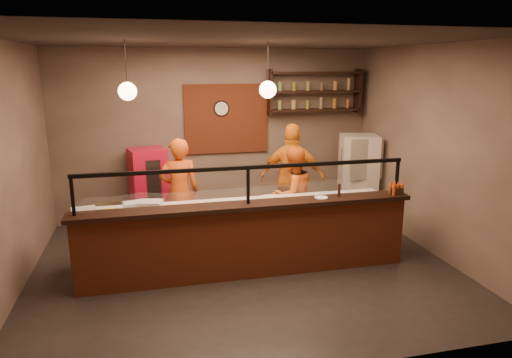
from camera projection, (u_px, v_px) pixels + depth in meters
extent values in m
plane|color=black|center=(244.00, 266.00, 6.72)|extent=(6.00, 6.00, 0.00)
plane|color=#332D28|center=(242.00, 40.00, 5.95)|extent=(6.00, 6.00, 0.00)
plane|color=#766557|center=(216.00, 135.00, 8.70)|extent=(6.00, 0.00, 6.00)
plane|color=#766557|center=(7.00, 171.00, 5.66)|extent=(0.00, 5.00, 5.00)
plane|color=#766557|center=(434.00, 151.00, 7.01)|extent=(0.00, 5.00, 5.00)
plane|color=#766557|center=(302.00, 216.00, 3.97)|extent=(6.00, 0.00, 6.00)
cube|color=brown|center=(227.00, 119.00, 8.64)|extent=(1.60, 0.04, 1.30)
cube|color=brown|center=(248.00, 242.00, 6.32)|extent=(4.60, 0.25, 1.00)
cube|color=black|center=(248.00, 206.00, 6.19)|extent=(4.70, 0.37, 0.06)
cube|color=gray|center=(241.00, 235.00, 6.81)|extent=(4.60, 0.75, 0.85)
cube|color=white|center=(241.00, 206.00, 6.70)|extent=(4.60, 0.75, 0.05)
cube|color=white|center=(248.00, 186.00, 6.12)|extent=(4.40, 0.02, 0.50)
cube|color=black|center=(248.00, 167.00, 6.06)|extent=(4.50, 0.05, 0.05)
cube|color=black|center=(72.00, 196.00, 5.62)|extent=(0.04, 0.04, 0.50)
cube|color=black|center=(248.00, 186.00, 6.12)|extent=(0.04, 0.04, 0.50)
cube|color=black|center=(397.00, 177.00, 6.62)|extent=(0.04, 0.04, 0.50)
cube|color=black|center=(314.00, 110.00, 8.85)|extent=(1.80, 0.28, 0.04)
cube|color=black|center=(315.00, 91.00, 8.76)|extent=(1.80, 0.28, 0.04)
cube|color=black|center=(315.00, 73.00, 8.68)|extent=(1.80, 0.28, 0.04)
cube|color=black|center=(270.00, 92.00, 8.56)|extent=(0.04, 0.28, 0.85)
cube|color=black|center=(358.00, 91.00, 8.97)|extent=(0.04, 0.28, 0.85)
cylinder|color=black|center=(221.00, 108.00, 8.56)|extent=(0.30, 0.04, 0.30)
cylinder|color=black|center=(126.00, 64.00, 5.87)|extent=(0.01, 0.01, 0.60)
sphere|color=#FFB98C|center=(127.00, 91.00, 5.96)|extent=(0.24, 0.24, 0.24)
cylinder|color=black|center=(268.00, 64.00, 6.30)|extent=(0.01, 0.01, 0.60)
sphere|color=#FFB98C|center=(268.00, 90.00, 6.39)|extent=(0.24, 0.24, 0.24)
imported|color=#D65014|center=(180.00, 191.00, 7.45)|extent=(0.65, 0.43, 1.76)
imported|color=#DA5E14|center=(293.00, 195.00, 7.55)|extent=(0.92, 0.81, 1.59)
imported|color=orange|center=(292.00, 179.00, 7.97)|extent=(1.22, 0.89, 1.92)
cube|color=beige|center=(358.00, 177.00, 8.73)|extent=(0.81, 0.78, 1.62)
cube|color=#B80C2B|center=(149.00, 188.00, 8.28)|extent=(0.73, 0.69, 1.44)
cylinder|color=beige|center=(272.00, 200.00, 6.91)|extent=(0.71, 0.71, 0.01)
cube|color=silver|center=(151.00, 206.00, 6.33)|extent=(0.36, 0.31, 0.15)
cube|color=silver|center=(134.00, 207.00, 6.35)|extent=(0.31, 0.27, 0.13)
cube|color=silver|center=(84.00, 214.00, 6.00)|extent=(0.35, 0.30, 0.15)
cylinder|color=yellow|center=(105.00, 211.00, 6.31)|extent=(0.31, 0.18, 0.05)
cube|color=black|center=(396.00, 190.00, 6.63)|extent=(0.22, 0.19, 0.10)
cylinder|color=black|center=(339.00, 190.00, 6.49)|extent=(0.05, 0.05, 0.19)
cylinder|color=silver|center=(321.00, 197.00, 6.44)|extent=(0.20, 0.20, 0.01)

